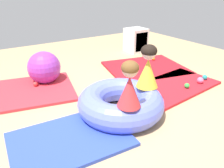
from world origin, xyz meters
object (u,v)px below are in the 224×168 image
object	(u,v)px
inflatable_cushion	(121,103)
child_in_red	(130,85)
play_ball_teal	(205,77)
exercise_ball_large	(44,68)
play_ball_red	(36,84)
play_ball_orange	(153,59)
storage_cube	(136,40)
child_in_yellow	(148,67)
play_ball_pink	(200,80)
play_ball_green	(187,86)

from	to	relation	value
inflatable_cushion	child_in_red	distance (m)	0.55
play_ball_teal	exercise_ball_large	bearing A→B (deg)	147.56
inflatable_cushion	exercise_ball_large	xyz separation A→B (m)	(-0.49, 1.50, 0.10)
inflatable_cushion	play_ball_red	bearing A→B (deg)	117.12
play_ball_orange	storage_cube	world-z (taller)	storage_cube
child_in_yellow	play_ball_pink	distance (m)	1.33
inflatable_cushion	storage_cube	xyz separation A→B (m)	(1.95, 2.12, 0.12)
play_ball_pink	exercise_ball_large	distance (m)	2.57
play_ball_pink	play_ball_red	bearing A→B (deg)	149.44
child_in_red	play_ball_teal	size ratio (longest dim) A/B	6.06
exercise_ball_large	play_ball_teal	bearing A→B (deg)	-32.44
inflatable_cushion	play_ball_pink	world-z (taller)	inflatable_cushion
play_ball_orange	child_in_yellow	bearing A→B (deg)	-135.79
child_in_red	child_in_yellow	distance (m)	0.56
child_in_red	play_ball_pink	world-z (taller)	child_in_red
play_ball_red	child_in_red	bearing A→B (deg)	-71.71
inflatable_cushion	storage_cube	size ratio (longest dim) A/B	1.94
child_in_yellow	play_ball_teal	xyz separation A→B (m)	(1.42, 0.12, -0.51)
child_in_red	storage_cube	world-z (taller)	child_in_red
play_ball_orange	child_in_red	bearing A→B (deg)	-139.14
play_ball_pink	storage_cube	xyz separation A→B (m)	(0.36, 2.11, 0.19)
play_ball_green	exercise_ball_large	world-z (taller)	exercise_ball_large
child_in_yellow	play_ball_green	distance (m)	1.04
inflatable_cushion	play_ball_pink	size ratio (longest dim) A/B	10.53
play_ball_green	inflatable_cushion	bearing A→B (deg)	-180.00
child_in_red	exercise_ball_large	distance (m)	1.90
play_ball_pink	exercise_ball_large	size ratio (longest dim) A/B	0.19
play_ball_red	exercise_ball_large	world-z (taller)	exercise_ball_large
play_ball_pink	play_ball_orange	bearing A→B (deg)	82.11
play_ball_pink	child_in_yellow	bearing A→B (deg)	-176.69
inflatable_cushion	child_in_yellow	xyz separation A→B (m)	(0.36, -0.07, 0.43)
play_ball_red	play_ball_green	xyz separation A→B (m)	(1.96, -1.36, 0.00)
play_ball_green	child_in_yellow	bearing A→B (deg)	-175.87
inflatable_cushion	exercise_ball_large	distance (m)	1.58
play_ball_red	play_ball_pink	distance (m)	2.66
play_ball_orange	play_ball_red	bearing A→B (deg)	178.94
inflatable_cushion	play_ball_green	world-z (taller)	inflatable_cushion
inflatable_cushion	play_ball_red	world-z (taller)	inflatable_cushion
child_in_yellow	play_ball_orange	distance (m)	2.04
child_in_red	play_ball_pink	distance (m)	1.83
exercise_ball_large	play_ball_green	bearing A→B (deg)	-40.57
child_in_yellow	child_in_red	bearing A→B (deg)	-158.36
play_ball_teal	play_ball_pink	size ratio (longest dim) A/B	0.82
child_in_red	child_in_yellow	xyz separation A→B (m)	(0.49, 0.27, 0.02)
play_ball_red	exercise_ball_large	size ratio (longest dim) A/B	0.14
play_ball_orange	inflatable_cushion	bearing A→B (deg)	-143.53
play_ball_red	storage_cube	xyz separation A→B (m)	(2.65, 0.76, 0.20)
play_ball_green	exercise_ball_large	distance (m)	2.31
play_ball_orange	play_ball_green	size ratio (longest dim) A/B	0.85
child_in_yellow	play_ball_teal	bearing A→B (deg)	-2.51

